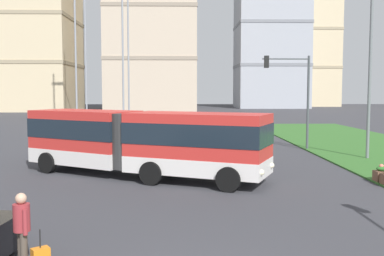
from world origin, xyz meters
name	(u,v)px	position (x,y,z in m)	size (l,w,h in m)	color
articulated_bus	(141,141)	(-2.20, 12.56, 1.65)	(11.57, 7.64, 3.00)	red
car_grey_wagon	(85,146)	(-6.04, 18.35, 0.75)	(4.60, 2.48, 1.58)	slate
pedestrian_crossing	(22,226)	(-3.82, 1.77, 1.00)	(0.38, 0.49, 1.74)	#4C4238
traffic_light_far_right	(294,86)	(7.11, 22.00, 4.25)	(3.20, 0.28, 6.28)	#474C51
streetlight_median	(370,63)	(10.39, 17.68, 5.55)	(0.70, 0.28, 10.20)	slate
apartment_tower_westcentre	(152,15)	(-6.36, 85.39, 19.52)	(17.80, 19.48, 39.00)	#C6B299
apartment_tower_centre	(271,27)	(20.84, 99.97, 19.19)	(16.36, 14.81, 38.34)	#9EA3AD
apartment_tower_eastcentre	(301,16)	(31.81, 114.52, 24.31)	(17.22, 18.14, 48.58)	beige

